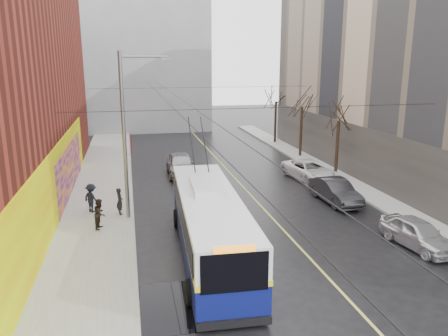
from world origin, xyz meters
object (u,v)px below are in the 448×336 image
object	(u,v)px
parked_car_a	(418,233)
parked_car_c	(310,170)
trolleybus	(210,224)
following_car	(181,164)
pedestrian_a	(120,201)
pedestrian_c	(91,198)
tree_mid	(302,99)
tree_near	(339,111)
pedestrian_b	(100,214)
streetlight_pole	(127,132)
parked_car_b	(336,191)
tree_far	(276,94)

from	to	relation	value
parked_car_a	parked_car_c	bearing A→B (deg)	83.23
trolleybus	following_car	size ratio (longest dim) A/B	2.39
pedestrian_a	pedestrian_c	size ratio (longest dim) A/B	0.93
parked_car_c	pedestrian_c	xyz separation A→B (m)	(-15.04, -4.24, 0.26)
trolleybus	pedestrian_a	distance (m)	7.25
tree_mid	following_car	world-z (taller)	tree_mid
tree_mid	tree_near	bearing A→B (deg)	-90.00
tree_near	parked_car_a	xyz separation A→B (m)	(-2.13, -12.60, -4.29)
pedestrian_b	parked_car_c	bearing A→B (deg)	-48.75
pedestrian_a	streetlight_pole	bearing A→B (deg)	-146.36
tree_mid	pedestrian_b	distance (m)	22.44
pedestrian_b	following_car	bearing A→B (deg)	-11.76
trolleybus	pedestrian_c	bearing A→B (deg)	131.79
pedestrian_a	pedestrian_c	world-z (taller)	pedestrian_c
parked_car_b	pedestrian_b	size ratio (longest dim) A/B	2.82
trolleybus	pedestrian_a	xyz separation A→B (m)	(-3.96, 6.05, -0.62)
tree_near	pedestrian_a	xyz separation A→B (m)	(-15.74, -5.43, -4.06)
parked_car_c	pedestrian_b	world-z (taller)	pedestrian_b
trolleybus	pedestrian_a	bearing A→B (deg)	125.96
parked_car_a	tree_near	bearing A→B (deg)	73.03
following_car	pedestrian_c	bearing A→B (deg)	-126.97
tree_near	pedestrian_b	size ratio (longest dim) A/B	4.08
parked_car_c	pedestrian_a	bearing A→B (deg)	-168.85
streetlight_pole	parked_car_c	xyz separation A→B (m)	(12.88, 5.58, -4.14)
following_car	parked_car_c	bearing A→B (deg)	-19.95
tree_far	pedestrian_b	xyz separation A→B (m)	(-16.70, -21.35, -4.21)
trolleybus	pedestrian_b	bearing A→B (deg)	142.75
tree_far	parked_car_c	world-z (taller)	tree_far
pedestrian_a	parked_car_b	bearing A→B (deg)	-103.97
tree_far	parked_car_b	bearing A→B (deg)	-98.24
streetlight_pole	tree_far	bearing A→B (deg)	52.88
pedestrian_a	parked_car_c	bearing A→B (deg)	-82.44
following_car	pedestrian_a	world-z (taller)	same
parked_car_a	following_car	world-z (taller)	following_car
tree_near	parked_car_c	world-z (taller)	tree_near
trolleybus	parked_car_c	bearing A→B (deg)	52.02
pedestrian_a	following_car	bearing A→B (deg)	-40.39
parked_car_c	parked_car_b	bearing A→B (deg)	-105.63
tree_far	trolleybus	xyz separation A→B (m)	(-11.78, -25.48, -3.61)
parked_car_c	tree_near	bearing A→B (deg)	1.38
tree_mid	parked_car_c	bearing A→B (deg)	-106.93
streetlight_pole	trolleybus	world-z (taller)	streetlight_pole
following_car	tree_far	bearing A→B (deg)	44.99
tree_far	tree_near	bearing A→B (deg)	-90.00
tree_mid	following_car	distance (m)	12.79
parked_car_a	parked_car_b	xyz separation A→B (m)	(-0.72, 6.91, 0.05)
parked_car_c	pedestrian_a	size ratio (longest dim) A/B	3.35
tree_near	pedestrian_b	bearing A→B (deg)	-156.23
streetlight_pole	tree_mid	distance (m)	19.96
pedestrian_b	tree_far	bearing A→B (deg)	-22.41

